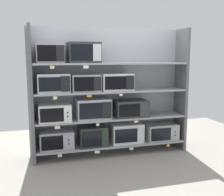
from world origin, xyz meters
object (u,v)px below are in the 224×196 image
at_px(microwave_10, 50,53).
at_px(microwave_11, 84,53).
at_px(microwave_0, 57,140).
at_px(microwave_7, 53,83).
at_px(microwave_1, 93,136).
at_px(microwave_8, 85,83).
at_px(microwave_5, 93,109).
at_px(microwave_6, 130,108).
at_px(microwave_9, 116,82).
at_px(microwave_3, 161,131).
at_px(microwave_4, 55,112).
at_px(microwave_2, 126,133).

distance_m(microwave_10, microwave_11, 0.53).
distance_m(microwave_0, microwave_7, 0.93).
bearing_deg(microwave_10, microwave_11, 0.02).
bearing_deg(microwave_0, microwave_1, -0.02).
bearing_deg(microwave_11, microwave_8, -0.60).
relative_size(microwave_8, microwave_11, 0.92).
distance_m(microwave_5, microwave_8, 0.45).
relative_size(microwave_6, microwave_8, 1.23).
relative_size(microwave_6, microwave_9, 1.07).
height_order(microwave_3, microwave_9, microwave_9).
bearing_deg(microwave_10, microwave_0, 0.03).
bearing_deg(microwave_11, microwave_1, -0.13).
relative_size(microwave_4, microwave_6, 0.89).
xyz_separation_m(microwave_0, microwave_9, (1.01, 0.00, 0.92)).
xyz_separation_m(microwave_2, microwave_3, (0.66, -0.00, -0.02)).
bearing_deg(microwave_2, microwave_4, -179.98).
bearing_deg(microwave_3, microwave_1, -179.99).
relative_size(microwave_6, microwave_11, 1.13).
relative_size(microwave_2, microwave_11, 1.10).
bearing_deg(microwave_2, microwave_6, -0.14).
distance_m(microwave_1, microwave_5, 0.47).
height_order(microwave_0, microwave_9, microwave_9).
relative_size(microwave_3, microwave_8, 1.24).
distance_m(microwave_0, microwave_6, 1.35).
bearing_deg(microwave_9, microwave_1, -179.96).
xyz_separation_m(microwave_2, microwave_7, (-1.22, -0.00, 0.91)).
bearing_deg(microwave_4, microwave_7, 174.78).
height_order(microwave_8, microwave_10, microwave_10).
height_order(microwave_6, microwave_7, microwave_7).
height_order(microwave_8, microwave_11, microwave_11).
bearing_deg(microwave_7, microwave_2, 0.00).
bearing_deg(microwave_5, microwave_2, 0.02).
relative_size(microwave_3, microwave_9, 1.08).
height_order(microwave_1, microwave_9, microwave_9).
bearing_deg(microwave_8, microwave_9, 0.02).
relative_size(microwave_1, microwave_7, 0.94).
bearing_deg(microwave_7, microwave_11, -0.02).
relative_size(microwave_9, microwave_11, 1.05).
distance_m(microwave_5, microwave_11, 0.93).
bearing_deg(microwave_2, microwave_0, -179.99).
height_order(microwave_4, microwave_5, microwave_5).
xyz_separation_m(microwave_3, microwave_5, (-1.25, 0.00, 0.49)).
height_order(microwave_5, microwave_10, microwave_10).
bearing_deg(microwave_10, microwave_7, 0.45).
xyz_separation_m(microwave_4, microwave_9, (1.03, 0.00, 0.47)).
bearing_deg(microwave_5, microwave_0, -179.99).
distance_m(microwave_0, microwave_10, 1.39).
height_order(microwave_4, microwave_6, microwave_6).
height_order(microwave_0, microwave_8, microwave_8).
relative_size(microwave_0, microwave_1, 1.16).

